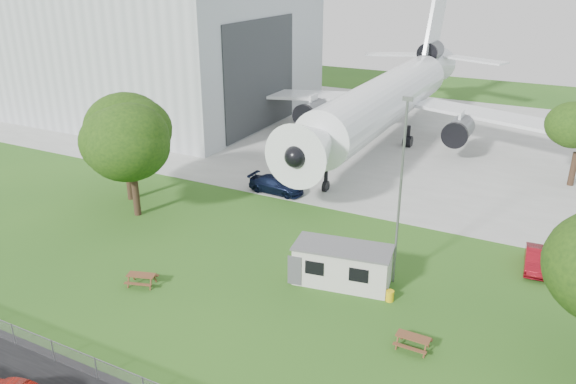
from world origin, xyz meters
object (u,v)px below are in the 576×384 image
at_px(hangar, 139,40).
at_px(site_cabin, 343,265).
at_px(airliner, 389,96).
at_px(picnic_east, 412,348).
at_px(picnic_west, 142,285).

bearing_deg(hangar, site_cabin, -36.04).
height_order(airliner, picnic_east, airliner).
bearing_deg(picnic_east, picnic_west, -173.60).
xyz_separation_m(airliner, picnic_west, (-3.98, -37.48, -5.27)).
distance_m(airliner, site_cabin, 32.44).
distance_m(hangar, picnic_east, 61.63).
bearing_deg(site_cabin, hangar, 143.96).
height_order(hangar, site_cabin, hangar).
bearing_deg(picnic_east, airliner, 111.09).
xyz_separation_m(hangar, airliner, (35.97, -0.14, -4.14)).
relative_size(hangar, airliner, 0.90).
bearing_deg(site_cabin, picnic_east, -37.08).
height_order(site_cabin, picnic_west, site_cabin).
bearing_deg(site_cabin, picnic_west, -151.56).
bearing_deg(hangar, airliner, -0.22).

